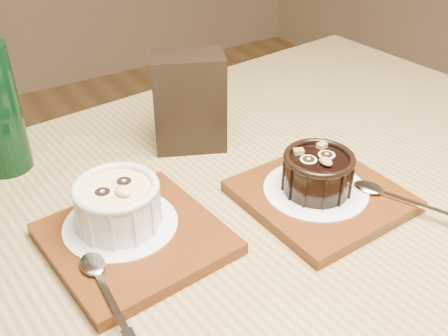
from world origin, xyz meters
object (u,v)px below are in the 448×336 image
object	(u,v)px
ramekin_white	(118,203)
ramekin_dark	(318,171)
tray_right	(321,196)
condiment_stand	(189,102)
table	(239,288)
tray_left	(135,239)

from	to	relation	value
ramekin_white	ramekin_dark	distance (m)	0.24
tray_right	ramekin_dark	world-z (taller)	ramekin_dark
tray_right	ramekin_dark	bearing A→B (deg)	133.15
condiment_stand	table	bearing A→B (deg)	-103.42
table	ramekin_dark	xyz separation A→B (m)	(0.11, 0.00, 0.13)
table	tray_left	size ratio (longest dim) A/B	7.05
tray_right	ramekin_white	bearing A→B (deg)	162.94
tray_right	table	bearing A→B (deg)	178.89
table	ramekin_white	size ratio (longest dim) A/B	13.27
tray_left	ramekin_white	xyz separation A→B (m)	(-0.01, 0.02, 0.04)
table	tray_left	bearing A→B (deg)	156.93
tray_left	ramekin_dark	distance (m)	0.23
tray_left	condiment_stand	bearing A→B (deg)	44.60
table	ramekin_white	world-z (taller)	ramekin_white
ramekin_dark	condiment_stand	world-z (taller)	condiment_stand
tray_left	condiment_stand	xyz separation A→B (m)	(0.16, 0.16, 0.06)
tray_right	ramekin_dark	size ratio (longest dim) A/B	2.06
table	tray_right	world-z (taller)	tray_right
table	ramekin_dark	distance (m)	0.18
tray_left	condiment_stand	distance (m)	0.23
ramekin_white	tray_right	size ratio (longest dim) A/B	0.53
ramekin_white	tray_right	bearing A→B (deg)	-30.10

